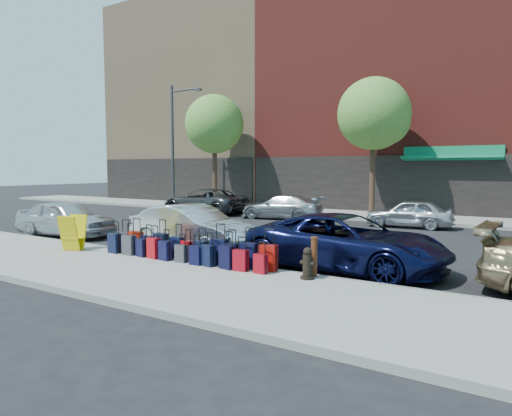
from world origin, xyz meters
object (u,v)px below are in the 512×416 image
Objects in this scene: car_far_0 at (205,201)px; car_near_0 at (66,218)px; car_far_1 at (281,207)px; car_near_1 at (192,228)px; tree_center at (376,116)px; suitcase_front_5 at (187,250)px; car_near_2 at (346,242)px; fire_hydrant at (307,264)px; bollard at (314,256)px; streetlight at (175,138)px; display_rack at (73,233)px; tree_left at (216,126)px; car_far_2 at (409,213)px.

car_near_0 is at bearing 8.60° from car_far_0.
car_near_1 is at bearing 4.02° from car_far_1.
tree_center is 8.49× the size of suitcase_front_5.
car_near_2 is at bearing 29.28° from car_far_1.
car_near_1 is at bearing -94.62° from car_near_0.
fire_hydrant is 0.32m from bollard.
car_near_0 reaches higher than fire_hydrant.
tree_center reaches higher than car_far_0.
bollard is (16.55, -13.48, -4.03)m from streetlight.
tree_center is 13.74m from car_near_2.
tree_center is 13.48m from streetlight.
tree_center is at bearing 108.69° from car_far_0.
fire_hydrant is at bearing -106.06° from car_near_0.
car_near_0 is (-8.22, -12.77, -4.70)m from tree_center.
car_near_0 is at bearing 172.91° from bollard.
display_rack is at bearing -173.68° from bollard.
car_near_1 is 0.85× the size of car_near_2.
tree_left is 5.54m from car_far_0.
streetlight is 19.12m from suitcase_front_5.
fire_hydrant is 5.52m from car_near_1.
car_far_1 is 6.59m from car_far_2.
car_near_1 is 1.03× the size of car_far_1.
display_rack is at bearing -58.46° from streetlight.
tree_left reaches higher than car_far_0.
car_far_2 is (2.50, -2.78, -4.76)m from tree_center.
car_near_2 reaches higher than car_far_1.
car_near_0 is 11.48m from car_near_2.
display_rack is at bearing -107.13° from tree_center.
car_far_1 is (6.40, -2.81, -4.78)m from tree_left.
streetlight is 16.83m from car_near_1.
tree_center is at bearing -40.31° from car_near_0.
car_far_2 is at bearing -20.75° from car_near_1.
bollard is 5.45m from car_near_1.
suitcase_front_5 is 0.16× the size of car_far_0.
display_rack is 13.18m from car_far_0.
suitcase_front_5 is at bearing -92.76° from tree_center.
car_far_0 is at bearing 142.89° from fire_hydrant.
car_near_0 is at bearing -50.77° from car_far_2.
car_near_1 is at bearing 137.02° from suitcase_front_5.
tree_left is 1.74× the size of car_near_0.
car_far_2 is (13.00, -2.78, -4.76)m from tree_left.
suitcase_front_5 is 4.03m from display_rack.
car_far_0 is at bearing -1.34° from car_near_0.
car_far_0 is at bearing -98.81° from car_far_1.
car_near_2 is (3.94, 1.80, 0.32)m from suitcase_front_5.
fire_hydrant is 11.70m from car_far_2.
car_far_2 is at bearing -7.45° from streetlight.
car_near_1 reaches higher than suitcase_front_5.
car_near_0 is at bearing -122.76° from tree_center.
tree_left reaches higher than car_near_2.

